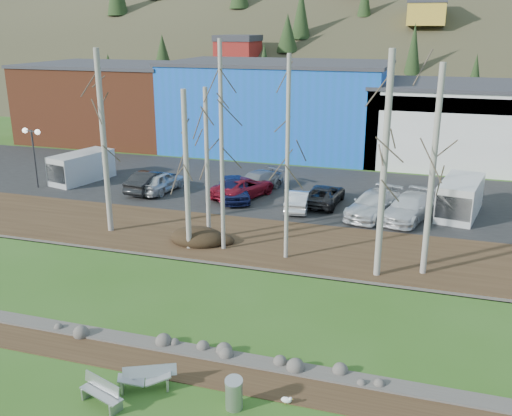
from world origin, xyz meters
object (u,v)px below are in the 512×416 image
(car_4, at_px, (234,188))
(car_5, at_px, (299,200))
(seagull, at_px, (287,400))
(bench_intact, at_px, (102,393))
(litter_bin, at_px, (234,395))
(car_3, at_px, (256,182))
(car_0, at_px, (160,182))
(car_7, at_px, (409,207))
(street_lamp, at_px, (32,141))
(car_1, at_px, (152,181))
(car_8, at_px, (373,204))
(van_grey, at_px, (80,168))
(car_2, at_px, (243,187))
(bench_damaged, at_px, (146,378))
(car_6, at_px, (324,195))
(van_white, at_px, (460,198))

(car_4, bearing_deg, car_5, -35.31)
(seagull, bearing_deg, car_5, 108.55)
(bench_intact, relative_size, car_5, 0.44)
(litter_bin, height_order, car_3, car_3)
(car_0, height_order, car_4, car_4)
(car_4, bearing_deg, car_7, -28.57)
(seagull, height_order, street_lamp, street_lamp)
(bench_intact, height_order, street_lamp, street_lamp)
(litter_bin, distance_m, car_1, 24.98)
(car_1, bearing_deg, car_4, -172.87)
(street_lamp, xyz_separation_m, car_7, (26.40, 0.70, -2.66))
(car_8, height_order, van_grey, van_grey)
(car_4, xyz_separation_m, car_8, (9.46, -0.73, -0.03))
(car_2, height_order, car_5, car_2)
(street_lamp, xyz_separation_m, car_5, (19.52, 0.57, -2.78))
(bench_damaged, bearing_deg, car_2, 74.50)
(bench_intact, bearing_deg, car_3, 115.14)
(car_1, bearing_deg, car_8, -175.04)
(bench_intact, relative_size, car_4, 0.37)
(car_0, relative_size, car_6, 0.96)
(car_3, bearing_deg, van_white, 16.22)
(litter_bin, xyz_separation_m, car_8, (2.09, 20.11, 0.43))
(car_5, bearing_deg, bench_damaged, 82.94)
(bench_damaged, distance_m, car_7, 21.34)
(bench_intact, relative_size, car_7, 0.32)
(street_lamp, xyz_separation_m, car_1, (8.54, 1.53, -2.66))
(car_2, xyz_separation_m, car_6, (5.63, 0.08, -0.08))
(van_white, distance_m, van_grey, 27.30)
(car_3, relative_size, car_5, 1.21)
(car_3, bearing_deg, car_8, 2.10)
(car_6, xyz_separation_m, car_8, (3.42, -1.53, 0.12))
(car_3, relative_size, car_4, 1.01)
(bench_damaged, relative_size, car_3, 0.39)
(car_3, bearing_deg, street_lamp, -143.07)
(litter_bin, bearing_deg, car_5, 97.57)
(car_0, bearing_deg, car_8, -177.96)
(street_lamp, distance_m, car_4, 15.09)
(car_4, bearing_deg, van_grey, 150.66)
(bench_damaged, bearing_deg, car_6, 59.63)
(bench_intact, height_order, litter_bin, litter_bin)
(van_grey, bearing_deg, car_5, 8.51)
(litter_bin, bearing_deg, car_8, 84.08)
(car_6, bearing_deg, car_1, 6.56)
(van_white, bearing_deg, seagull, -94.52)
(car_3, xyz_separation_m, car_4, (-0.80, -2.52, 0.11))
(bench_intact, xyz_separation_m, street_lamp, (-18.08, 20.46, 3.16))
(car_5, bearing_deg, car_7, 175.33)
(car_3, xyz_separation_m, car_8, (8.66, -3.26, 0.08))
(bench_damaged, height_order, van_white, van_white)
(litter_bin, bearing_deg, bench_damaged, 178.54)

